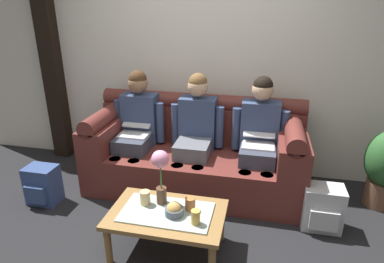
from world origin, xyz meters
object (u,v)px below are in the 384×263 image
(couch, at_px, (196,154))
(cup_near_right, at_px, (190,204))
(person_right, at_px, (259,134))
(backpack_left, at_px, (43,185))
(person_middle, at_px, (196,129))
(flower_vase, at_px, (161,169))
(snack_bowl, at_px, (174,210))
(person_left, at_px, (137,124))
(backpack_right, at_px, (322,208))
(cup_near_left, at_px, (145,198))
(coffee_table, at_px, (167,217))
(cup_far_center, at_px, (196,217))

(couch, bearing_deg, cup_near_right, -80.27)
(person_right, relative_size, backpack_left, 3.15)
(person_middle, height_order, flower_vase, person_middle)
(snack_bowl, bearing_deg, person_left, 123.15)
(person_middle, bearing_deg, couch, 90.00)
(backpack_left, bearing_deg, flower_vase, -12.30)
(backpack_right, bearing_deg, person_right, 140.90)
(person_middle, relative_size, backpack_left, 3.15)
(flower_vase, relative_size, cup_near_left, 4.04)
(couch, distance_m, person_right, 0.71)
(snack_bowl, relative_size, cup_near_right, 1.36)
(person_left, xyz_separation_m, cup_near_left, (0.45, -1.00, -0.23))
(coffee_table, xyz_separation_m, flower_vase, (-0.07, 0.11, 0.36))
(person_left, height_order, cup_far_center, person_left)
(person_left, bearing_deg, coffee_table, -58.75)
(person_left, relative_size, cup_far_center, 11.12)
(flower_vase, xyz_separation_m, cup_near_left, (-0.12, -0.04, -0.25))
(coffee_table, relative_size, cup_near_left, 7.89)
(snack_bowl, bearing_deg, person_right, 62.20)
(couch, distance_m, cup_far_center, 1.19)
(snack_bowl, bearing_deg, flower_vase, 136.25)
(person_right, distance_m, backpack_left, 2.21)
(person_left, xyz_separation_m, coffee_table, (0.65, -1.06, -0.34))
(person_middle, height_order, backpack_left, person_middle)
(cup_near_left, bearing_deg, cup_far_center, -19.48)
(cup_far_center, bearing_deg, flower_vase, 147.80)
(person_left, relative_size, snack_bowl, 8.63)
(snack_bowl, bearing_deg, cup_far_center, -20.36)
(backpack_right, bearing_deg, cup_near_left, -160.05)
(cup_near_left, height_order, backpack_left, cup_near_left)
(couch, height_order, backpack_right, couch)
(coffee_table, bearing_deg, cup_near_left, 162.83)
(coffee_table, xyz_separation_m, backpack_right, (1.24, 0.58, -0.12))
(cup_near_right, height_order, cup_far_center, cup_far_center)
(backpack_right, bearing_deg, flower_vase, -160.05)
(cup_near_left, distance_m, cup_far_center, 0.47)
(person_middle, xyz_separation_m, backpack_right, (1.24, -0.48, -0.46))
(person_middle, relative_size, cup_near_left, 10.77)
(person_left, xyz_separation_m, backpack_right, (1.88, -0.48, -0.46))
(flower_vase, bearing_deg, coffee_table, -55.42)
(person_middle, bearing_deg, coffee_table, -90.00)
(coffee_table, height_order, backpack_left, backpack_left)
(person_left, xyz_separation_m, backpack_left, (-0.76, -0.67, -0.47))
(cup_far_center, bearing_deg, cup_near_right, 115.53)
(flower_vase, distance_m, backpack_left, 1.45)
(person_left, height_order, backpack_left, person_left)
(person_middle, distance_m, cup_far_center, 1.21)
(person_left, height_order, cup_near_right, person_left)
(snack_bowl, distance_m, cup_near_right, 0.14)
(cup_near_right, bearing_deg, snack_bowl, -138.19)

